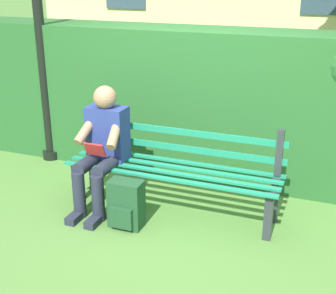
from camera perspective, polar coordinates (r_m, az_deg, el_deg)
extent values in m
plane|color=#517F38|center=(4.56, 0.46, -7.84)|extent=(60.00, 60.00, 0.00)
cube|color=#2D3338|center=(4.12, 12.10, -8.31)|extent=(0.07, 0.07, 0.43)
cube|color=#2D3338|center=(4.72, -11.01, -4.30)|extent=(0.07, 0.07, 0.43)
cube|color=#2D3338|center=(4.40, 12.84, -6.37)|extent=(0.07, 0.07, 0.43)
cube|color=#2D3338|center=(4.97, -9.06, -2.84)|extent=(0.07, 0.07, 0.43)
cube|color=#1E8460|center=(4.55, 1.43, -1.76)|extent=(2.04, 0.06, 0.02)
cube|color=#1E8460|center=(4.43, 0.80, -2.42)|extent=(2.04, 0.06, 0.02)
cube|color=#1E8460|center=(4.31, 0.14, -3.11)|extent=(2.04, 0.06, 0.02)
cube|color=#1E8460|center=(4.19, -0.56, -3.83)|extent=(2.04, 0.06, 0.02)
cube|color=#2D3338|center=(4.26, 13.40, -0.71)|extent=(0.06, 0.06, 0.43)
cube|color=#2D3338|center=(4.85, -9.12, 2.24)|extent=(0.06, 0.06, 0.43)
cube|color=#1E8460|center=(4.49, 1.40, -0.11)|extent=(2.04, 0.02, 0.06)
cube|color=#1E8460|center=(4.44, 1.42, 1.87)|extent=(2.04, 0.02, 0.06)
cube|color=navy|center=(4.56, -7.35, 1.70)|extent=(0.38, 0.22, 0.52)
sphere|color=#A57A5B|center=(4.44, -7.68, 6.01)|extent=(0.22, 0.22, 0.22)
cylinder|color=#232838|center=(4.42, -7.35, -2.22)|extent=(0.13, 0.42, 0.13)
cylinder|color=#232838|center=(4.52, -9.58, -1.85)|extent=(0.13, 0.42, 0.13)
cylinder|color=#232838|center=(4.36, -8.51, -6.19)|extent=(0.12, 0.12, 0.45)
cylinder|color=#232838|center=(4.46, -10.76, -5.73)|extent=(0.12, 0.12, 0.45)
cube|color=#232838|center=(4.39, -8.89, -8.85)|extent=(0.10, 0.24, 0.07)
cube|color=#232838|center=(4.48, -11.13, -8.33)|extent=(0.10, 0.24, 0.07)
cylinder|color=#A57A5B|center=(4.35, -6.51, 1.67)|extent=(0.14, 0.32, 0.26)
cylinder|color=#A57A5B|center=(4.49, -9.91, 2.11)|extent=(0.14, 0.32, 0.26)
cube|color=#B22626|center=(4.37, -8.91, -0.31)|extent=(0.20, 0.07, 0.13)
cube|color=#265B28|center=(5.34, 0.38, 5.77)|extent=(6.24, 0.70, 1.61)
sphere|color=#265B28|center=(6.02, -13.66, 11.61)|extent=(0.56, 0.56, 0.56)
cube|color=#1E4728|center=(4.24, -5.11, -6.91)|extent=(0.31, 0.18, 0.44)
cube|color=#1E4728|center=(4.20, -5.73, -8.62)|extent=(0.21, 0.04, 0.20)
cylinder|color=#1E4728|center=(4.28, -3.40, -6.26)|extent=(0.04, 0.04, 0.27)
cylinder|color=#1E4728|center=(4.35, -5.60, -5.85)|extent=(0.04, 0.04, 0.27)
cylinder|color=black|center=(5.97, -13.99, -0.85)|extent=(0.21, 0.21, 0.10)
cylinder|color=black|center=(5.60, -15.49, 15.02)|extent=(0.11, 0.11, 3.39)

